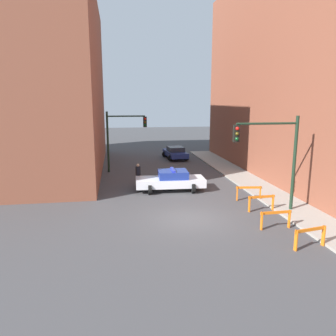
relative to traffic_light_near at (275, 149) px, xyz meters
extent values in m
plane|color=#424244|center=(-4.73, -0.33, -3.53)|extent=(120.00, 120.00, 0.00)
cube|color=#9E998E|center=(1.47, -0.33, -3.47)|extent=(2.40, 44.00, 0.12)
cube|color=brown|center=(-16.73, 13.67, 3.91)|extent=(14.00, 20.00, 14.87)
cylinder|color=black|center=(1.17, 0.01, -0.81)|extent=(0.18, 0.18, 5.20)
cylinder|color=black|center=(-0.53, 0.01, 1.39)|extent=(3.40, 0.12, 0.12)
cube|color=black|center=(-2.23, 0.01, 0.89)|extent=(0.30, 0.22, 0.90)
sphere|color=red|center=(-2.23, -0.14, 1.16)|extent=(0.18, 0.18, 0.18)
sphere|color=#4C3D0C|center=(-2.23, -0.14, 0.89)|extent=(0.18, 0.18, 0.18)
sphere|color=#0C4219|center=(-2.23, -0.14, 0.62)|extent=(0.18, 0.18, 0.18)
cylinder|color=black|center=(-9.13, 12.02, -0.93)|extent=(0.18, 0.18, 5.20)
cylinder|color=black|center=(-7.53, 12.02, 1.27)|extent=(3.20, 0.12, 0.12)
cube|color=black|center=(-5.93, 12.02, 0.77)|extent=(0.30, 0.22, 0.90)
sphere|color=red|center=(-5.93, 11.88, 1.04)|extent=(0.18, 0.18, 0.18)
sphere|color=#4C3D0C|center=(-5.93, 11.88, 0.77)|extent=(0.18, 0.18, 0.18)
sphere|color=#0C4219|center=(-5.93, 11.88, 0.50)|extent=(0.18, 0.18, 0.18)
cube|color=white|center=(-4.83, 5.32, -2.93)|extent=(4.78, 2.05, 0.55)
cube|color=navy|center=(-4.64, 5.31, -2.39)|extent=(2.04, 1.71, 0.52)
cylinder|color=black|center=(-6.32, 4.53, -3.20)|extent=(0.25, 0.67, 0.66)
cylinder|color=black|center=(-6.25, 6.23, -3.20)|extent=(0.25, 0.67, 0.66)
cylinder|color=black|center=(-3.41, 4.41, -3.20)|extent=(0.25, 0.67, 0.66)
cylinder|color=black|center=(-3.34, 6.11, -3.20)|extent=(0.25, 0.67, 0.66)
cube|color=#2633BF|center=(-4.64, 5.31, -2.07)|extent=(0.26, 1.39, 0.12)
cube|color=navy|center=(-2.25, 17.67, -2.96)|extent=(2.14, 4.43, 0.52)
cube|color=#232833|center=(-2.24, 17.50, -2.46)|extent=(1.72, 1.93, 0.48)
cylinder|color=black|center=(-3.18, 18.93, -3.22)|extent=(0.64, 0.27, 0.62)
cylinder|color=black|center=(-1.53, 19.06, -3.22)|extent=(0.64, 0.27, 0.62)
cylinder|color=black|center=(-2.97, 16.27, -3.22)|extent=(0.64, 0.27, 0.62)
cylinder|color=black|center=(-1.32, 16.40, -3.22)|extent=(0.64, 0.27, 0.62)
cylinder|color=#382D23|center=(-6.93, 6.84, -3.12)|extent=(0.39, 0.39, 0.82)
cylinder|color=black|center=(-6.93, 6.84, -2.40)|extent=(0.50, 0.50, 0.62)
sphere|color=tan|center=(-6.93, 6.84, -1.98)|extent=(0.31, 0.31, 0.22)
cube|color=orange|center=(-0.51, -4.52, -2.70)|extent=(1.58, 0.34, 0.14)
cube|color=orange|center=(-1.22, -4.65, -3.08)|extent=(0.08, 0.17, 0.90)
cube|color=orange|center=(0.20, -4.39, -3.08)|extent=(0.08, 0.17, 0.90)
cube|color=orange|center=(-0.93, -2.30, -2.70)|extent=(1.60, 0.09, 0.14)
cube|color=orange|center=(-1.65, -2.32, -3.08)|extent=(0.05, 0.16, 0.90)
cube|color=orange|center=(-0.21, -2.29, -3.08)|extent=(0.05, 0.16, 0.90)
cube|color=orange|center=(-0.48, 0.26, -2.70)|extent=(1.60, 0.14, 0.14)
cube|color=orange|center=(-1.20, 0.22, -3.08)|extent=(0.06, 0.16, 0.90)
cube|color=orange|center=(0.24, 0.31, -3.08)|extent=(0.06, 0.16, 0.90)
cube|color=orange|center=(-0.39, 2.27, -2.70)|extent=(1.59, 0.26, 0.14)
cube|color=orange|center=(-1.10, 2.37, -3.08)|extent=(0.07, 0.17, 0.90)
cube|color=orange|center=(0.32, 2.18, -3.08)|extent=(0.07, 0.17, 0.90)
camera|label=1|loc=(-8.40, -16.26, 2.58)|focal=35.00mm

